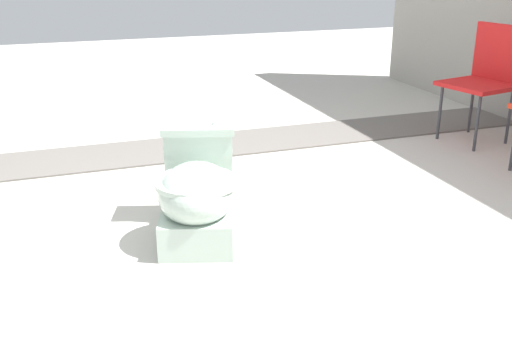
{
  "coord_description": "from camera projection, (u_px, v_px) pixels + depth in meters",
  "views": [
    {
      "loc": [
        2.72,
        -0.72,
        1.33
      ],
      "look_at": [
        0.08,
        0.2,
        0.3
      ],
      "focal_mm": 42.0,
      "sensor_mm": 36.0,
      "label": 1
    }
  ],
  "objects": [
    {
      "name": "gravel_strip",
      "position": [
        234.0,
        143.0,
        4.37
      ],
      "size": [
        0.56,
        8.0,
        0.01
      ],
      "primitive_type": "cube",
      "color": "#605B56",
      "rests_on": "ground"
    },
    {
      "name": "folding_chair_left",
      "position": [
        489.0,
        71.0,
        4.3
      ],
      "size": [
        0.52,
        0.52,
        0.83
      ],
      "rotation": [
        0.0,
        0.0,
        -1.37
      ],
      "color": "red",
      "rests_on": "ground"
    },
    {
      "name": "ground_plane",
      "position": [
        215.0,
        224.0,
        3.09
      ],
      "size": [
        14.0,
        14.0,
        0.0
      ],
      "primitive_type": "plane",
      "color": "#B7B2A8"
    },
    {
      "name": "toilet",
      "position": [
        198.0,
        193.0,
        2.9
      ],
      "size": [
        0.71,
        0.54,
        0.52
      ],
      "rotation": [
        0.0,
        0.0,
        -0.3
      ],
      "color": "#B2C6B7",
      "rests_on": "ground"
    }
  ]
}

